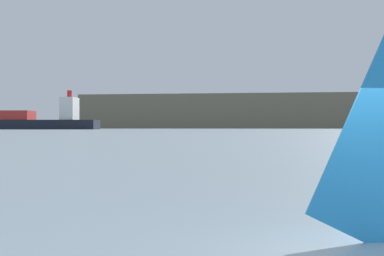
{
  "coord_description": "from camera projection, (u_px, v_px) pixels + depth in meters",
  "views": [
    {
      "loc": [
        -1.4,
        -10.51,
        1.87
      ],
      "look_at": [
        -4.28,
        8.64,
        1.84
      ],
      "focal_mm": 63.14,
      "sensor_mm": 36.0,
      "label": 1
    }
  ],
  "objects": [
    {
      "name": "distant_headland",
      "position": [
        345.0,
        112.0,
        1029.91
      ],
      "size": [
        1274.27,
        250.54,
        50.38
      ],
      "primitive_type": "cube",
      "rotation": [
        0.0,
        0.0,
        -0.03
      ],
      "color": "#756B56",
      "rests_on": "ground_plane"
    }
  ]
}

